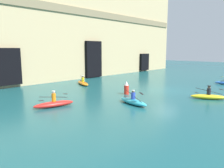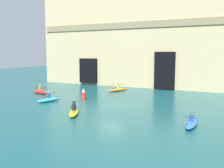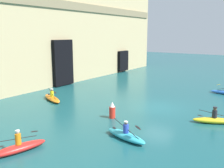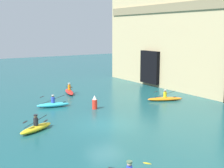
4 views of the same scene
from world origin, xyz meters
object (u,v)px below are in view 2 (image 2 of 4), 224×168
object	(u,v)px
kayak_cyan	(49,99)
marker_buoy	(84,94)
kayak_orange	(118,89)
kayak_blue	(192,123)
kayak_red	(40,92)
kayak_yellow	(74,112)

from	to	relation	value
kayak_cyan	marker_buoy	bearing A→B (deg)	-30.27
kayak_orange	marker_buoy	world-z (taller)	marker_buoy
kayak_blue	kayak_cyan	size ratio (longest dim) A/B	1.01
kayak_red	kayak_blue	bearing A→B (deg)	-3.75
kayak_blue	kayak_cyan	xyz separation A→B (m)	(-15.60, 2.64, 0.03)
kayak_yellow	marker_buoy	size ratio (longest dim) A/B	2.35
kayak_yellow	kayak_cyan	world-z (taller)	kayak_yellow
kayak_cyan	kayak_orange	bearing A→B (deg)	-6.06
kayak_red	kayak_orange	size ratio (longest dim) A/B	0.86
kayak_orange	kayak_yellow	bearing A→B (deg)	33.06
kayak_red	kayak_orange	world-z (taller)	kayak_red
kayak_blue	kayak_cyan	world-z (taller)	kayak_cyan
kayak_cyan	kayak_blue	bearing A→B (deg)	-86.59
kayak_yellow	kayak_cyan	bearing A→B (deg)	-149.03
kayak_yellow	kayak_orange	world-z (taller)	kayak_yellow
kayak_red	kayak_blue	world-z (taller)	kayak_red
kayak_blue	kayak_cyan	distance (m)	15.82
kayak_yellow	marker_buoy	world-z (taller)	marker_buoy
kayak_orange	kayak_cyan	world-z (taller)	kayak_cyan
kayak_blue	marker_buoy	world-z (taller)	marker_buoy
kayak_yellow	kayak_red	xyz separation A→B (m)	(-10.56, 7.52, 0.00)
kayak_blue	kayak_orange	world-z (taller)	kayak_orange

